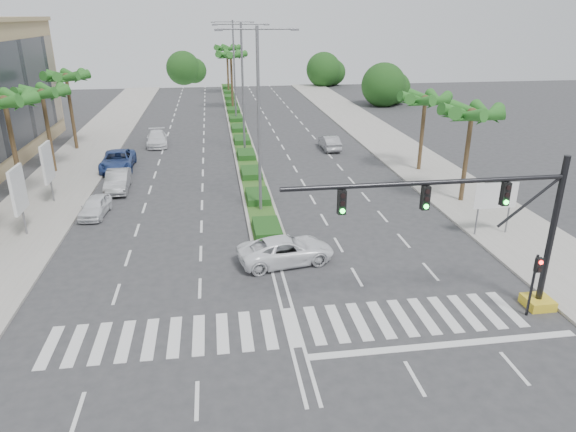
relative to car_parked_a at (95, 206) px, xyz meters
name	(u,v)px	position (x,y,z in m)	size (l,w,h in m)	color
ground	(292,327)	(11.03, -15.02, -0.64)	(160.00, 160.00, 0.00)	#333335
footpath_right	(436,176)	(26.23, 4.98, -0.57)	(6.00, 120.00, 0.15)	gray
footpath_left	(52,193)	(-4.17, 4.98, -0.57)	(6.00, 120.00, 0.15)	gray
median	(237,123)	(11.03, 29.98, -0.54)	(2.20, 75.00, 0.20)	gray
median_grass	(237,122)	(11.03, 29.98, -0.42)	(1.80, 75.00, 0.04)	#315B1F
signal_gantry	(504,241)	(20.30, -15.02, 2.82)	(12.60, 1.20, 7.20)	gold
pedestrian_signal	(535,276)	(21.63, -15.69, 1.40)	(0.28, 0.36, 3.00)	black
direction_sign	(496,198)	(24.53, -7.03, 1.81)	(2.70, 0.11, 3.40)	slate
billboard_near	(18,190)	(-3.47, -3.02, 2.32)	(0.18, 2.10, 4.35)	slate
billboard_far	(47,163)	(-3.47, 2.98, 2.32)	(0.18, 2.10, 4.35)	slate
palm_left_mid	(5,104)	(-5.47, 2.98, 6.43)	(4.57, 4.68, 7.95)	brown
palm_left_far	(42,95)	(-5.47, 10.98, 5.85)	(4.57, 4.68, 7.35)	brown
palm_left_end	(66,79)	(-5.47, 18.98, 6.24)	(4.57, 4.68, 7.75)	brown
palm_right_near	(472,116)	(25.53, -1.02, 5.56)	(4.57, 4.68, 7.05)	brown
palm_right_far	(425,102)	(25.53, 6.98, 5.27)	(4.57, 4.68, 6.75)	brown
palm_median_a	(231,57)	(11.03, 39.98, 6.53)	(4.57, 4.68, 8.05)	brown
palm_median_b	(227,50)	(11.03, 54.98, 6.53)	(4.57, 4.68, 8.05)	brown
streetlight_near	(259,112)	(11.03, -1.02, 6.17)	(5.10, 0.25, 12.00)	slate
streetlight_mid	(243,82)	(11.03, 14.98, 6.17)	(5.10, 0.25, 12.00)	slate
streetlight_far	(234,66)	(11.03, 30.98, 6.17)	(5.10, 0.25, 12.00)	slate
car_parked_a	(95,206)	(0.00, 0.00, 0.00)	(1.52, 3.77, 1.28)	white
car_parked_b	(118,181)	(0.67, 5.26, 0.12)	(1.62, 4.63, 1.53)	#A5A6AA
car_parked_c	(118,161)	(-0.24, 11.15, 0.16)	(2.65, 5.75, 1.60)	navy
car_parked_d	(157,139)	(2.34, 19.67, 0.08)	(2.01, 4.94, 1.43)	white
car_crossing	(286,250)	(11.67, -8.80, 0.08)	(2.40, 5.21, 1.45)	white
car_right	(329,142)	(19.53, 15.45, 0.07)	(1.50, 4.30, 1.42)	#A5A5A9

